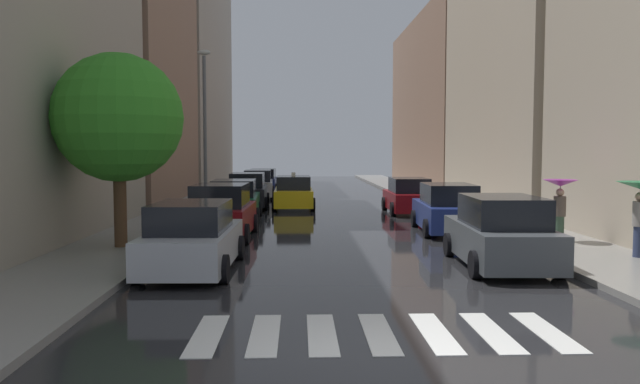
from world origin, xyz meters
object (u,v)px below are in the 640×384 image
Objects in this scene: parked_car_right_nearest at (500,234)px; parked_car_left_nearest at (193,239)px; parked_car_left_third at (234,201)px; pedestrian_by_kerb at (640,199)px; parked_car_left_fifth at (258,185)px; parked_car_right_third at (408,197)px; street_tree_left at (118,118)px; parked_car_right_second at (447,210)px; parked_car_left_fourth at (248,191)px; parked_car_left_second at (221,213)px; pedestrian_far_side at (560,196)px; parked_car_left_sixth at (263,181)px; taxi_midroad at (294,193)px; lamp_post_left at (205,119)px.

parked_car_left_nearest is at bearing 94.47° from parked_car_right_nearest.
parked_car_left_nearest is 0.99× the size of parked_car_left_third.
parked_car_left_fifth is at bearing -20.46° from pedestrian_by_kerb.
parked_car_right_third is 14.78m from street_tree_left.
pedestrian_by_kerb is (3.51, -5.97, 0.84)m from parked_car_right_second.
parked_car_left_nearest reaches higher than parked_car_right_third.
parked_car_left_nearest is 0.94× the size of parked_car_left_fourth.
parked_car_left_third is 1.05× the size of parked_car_right_third.
parked_car_left_second reaches higher than parked_car_left_fourth.
parked_car_left_fifth is at bearing 82.66° from street_tree_left.
pedestrian_far_side is (10.50, -12.93, 0.70)m from parked_car_left_fourth.
parked_car_left_third reaches higher than parked_car_right_third.
parked_car_left_sixth is 27.13m from pedestrian_far_side.
pedestrian_by_kerb is 2.95m from pedestrian_far_side.
parked_car_left_third is 0.95× the size of parked_car_left_fourth.
parked_car_left_third is at bearing 73.30° from street_tree_left.
street_tree_left reaches higher than parked_car_right_third.
parked_car_left_fifth is at bearing 1.50° from parked_car_left_second.
parked_car_left_third is 13.12m from parked_car_right_nearest.
parked_car_left_third is 0.82× the size of street_tree_left.
parked_car_right_nearest is at bearing -155.75° from parked_car_left_fourth.
pedestrian_far_side is at bearing -153.96° from parked_car_left_fifth.
parked_car_right_nearest is (7.54, -28.26, 0.07)m from parked_car_left_sixth.
parked_car_left_fourth reaches higher than parked_car_right_second.
parked_car_left_second is at bearing 166.91° from taxi_midroad.
taxi_midroad is (2.25, -7.04, -0.03)m from parked_car_left_fifth.
parked_car_left_third is at bearing 97.61° from pedestrian_far_side.
parked_car_right_nearest is at bearing -86.78° from parked_car_left_nearest.
parked_car_right_second is at bearing -142.22° from parked_car_left_fourth.
parked_car_left_nearest is at bearing 179.21° from parked_car_left_fourth.
taxi_midroad is 14.14m from street_tree_left.
parked_car_right_third is at bearing -30.89° from pedestrian_by_kerb.
parked_car_left_second is 0.58× the size of lamp_post_left.
street_tree_left is 0.75× the size of lamp_post_left.
parked_car_right_third is at bearing -144.17° from parked_car_left_fifth.
lamp_post_left is (-1.76, -15.03, 3.58)m from parked_car_left_sixth.
parked_car_left_nearest is at bearing 150.97° from pedestrian_far_side.
taxi_midroad is 14.81m from pedestrian_far_side.
parked_car_left_second is at bearing 101.24° from parked_car_right_second.
parked_car_right_third is at bearing -1.85° from lamp_post_left.
parked_car_right_second is (0.24, 6.38, -0.02)m from parked_car_right_nearest.
pedestrian_far_side is (10.59, -7.39, 0.74)m from parked_car_left_third.
pedestrian_by_kerb is 0.27× the size of lamp_post_left.
taxi_midroad reaches higher than parked_car_right_third.
parked_car_left_nearest is 0.61× the size of lamp_post_left.
parked_car_right_nearest reaches higher than parked_car_right_third.
parked_car_right_second reaches higher than parked_car_right_third.
parked_car_left_nearest is 0.97× the size of taxi_midroad.
parked_car_left_second is 9.20m from parked_car_right_nearest.
pedestrian_far_side is (8.17, -12.33, 0.76)m from taxi_midroad.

